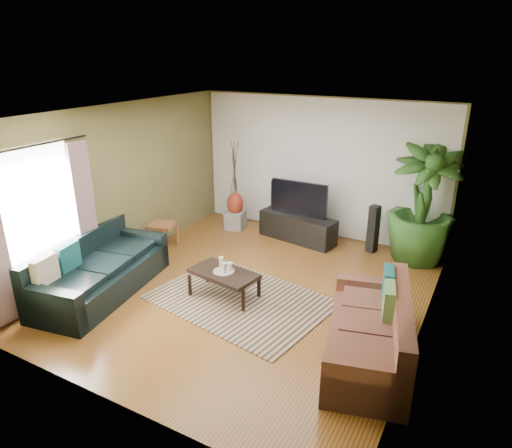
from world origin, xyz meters
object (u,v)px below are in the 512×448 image
Objects in this scene: sofa_right at (368,328)px; television at (299,199)px; sofa_left at (101,267)px; potted_plant at (423,204)px; speaker_left at (277,205)px; side_table at (163,235)px; tv_stand at (298,228)px; coffee_table at (224,284)px; speaker_right at (373,229)px; pedestal at (235,220)px; vase at (235,204)px.

sofa_right is 1.76× the size of television.
sofa_left is 5.35m from potted_plant.
speaker_left is 2.23× the size of side_table.
potted_plant reaches higher than tv_stand.
sofa_left reaches higher than tv_stand.
coffee_table is (-2.29, 0.43, -0.22)m from sofa_right.
sofa_left is 1.89m from coffee_table.
sofa_left and sofa_right have the same top height.
tv_stand is 1.44m from speaker_right.
tv_stand is at bearing -175.24° from potted_plant.
side_table is (-4.27, 1.43, -0.18)m from sofa_right.
sofa_left is 3.30m from pedestal.
side_table is (-0.68, -1.49, 0.06)m from pedestal.
tv_stand is 1.39m from pedestal.
coffee_table is 1.14× the size of speaker_right.
tv_stand is 0.74× the size of potted_plant.
television reaches higher than vase.
tv_stand is 1.73× the size of speaker_right.
sofa_left is 1.16× the size of sofa_right.
speaker_left is (-0.58, 0.26, -0.31)m from television.
pedestal is (-1.39, -0.06, -0.66)m from television.
speaker_left reaches higher than coffee_table.
coffee_table is at bearing -130.20° from potted_plant.
potted_plant reaches higher than pedestal.
vase is at bearing -168.06° from tv_stand.
sofa_right is 4.63m from vase.
speaker_right is 2.83m from pedestal.
sofa_left is 1.11× the size of potted_plant.
speaker_left reaches higher than speaker_right.
potted_plant reaches higher than side_table.
pedestal is (0.41, 3.27, -0.24)m from sofa_left.
pedestal is at bearing 127.21° from coffee_table.
sofa_left is 4.73m from speaker_right.
speaker_left is at bearing 21.64° from pedestal.
vase is at bearing -143.35° from sofa_right.
speaker_right reaches higher than tv_stand.
speaker_right is at bearing 5.46° from television.
coffee_table is at bearing -26.82° from side_table.
speaker_left reaches higher than side_table.
vase is 0.98× the size of side_table.
vase is at bearing -16.52° from sofa_left.
sofa_right is 3.21m from speaker_right.
speaker_left is 1.21× the size of speaker_right.
sofa_right is at bearing -39.07° from vase.
coffee_table is 3.09m from speaker_right.
potted_plant is (2.30, 2.72, 0.83)m from coffee_table.
sofa_left is at bearing -97.09° from vase.
sofa_left is 6.23× the size of pedestal.
vase reaches higher than coffee_table.
sofa_right is 3.69m from tv_stand.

